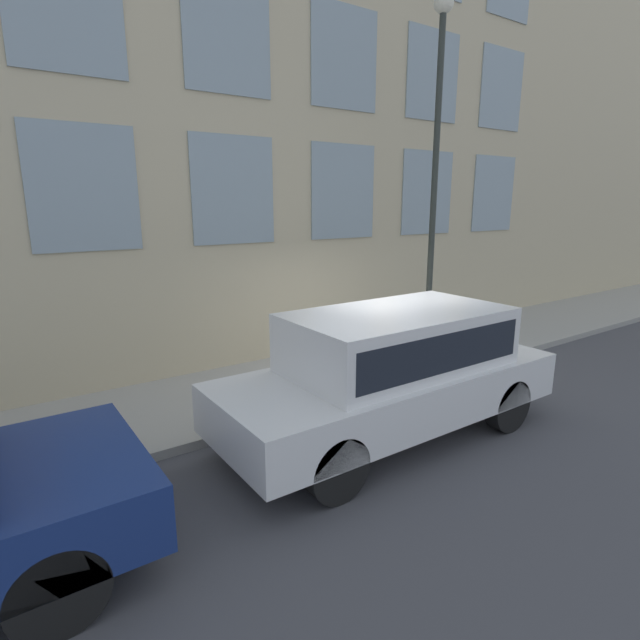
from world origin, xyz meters
name	(u,v)px	position (x,y,z in m)	size (l,w,h in m)	color
ground_plane	(376,398)	(0.00, 0.00, 0.00)	(80.00, 80.00, 0.00)	#47474C
sidewalk	(331,373)	(1.33, 0.00, 0.07)	(2.67, 60.00, 0.13)	#9E9B93
building_facade	(286,80)	(2.82, 0.00, 5.55)	(0.33, 40.00, 11.09)	#C6B793
fire_hydrant	(341,369)	(0.36, 0.49, 0.52)	(0.36, 0.47, 0.76)	gray
person	(299,353)	(0.76, 1.09, 0.81)	(0.27, 0.18, 1.13)	#232328
parked_truck_white_near	(394,365)	(-1.17, 0.74, 1.06)	(1.93, 5.02, 1.83)	black
street_lamp	(436,149)	(0.86, -2.10, 4.25)	(0.36, 0.36, 6.77)	#2D332D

